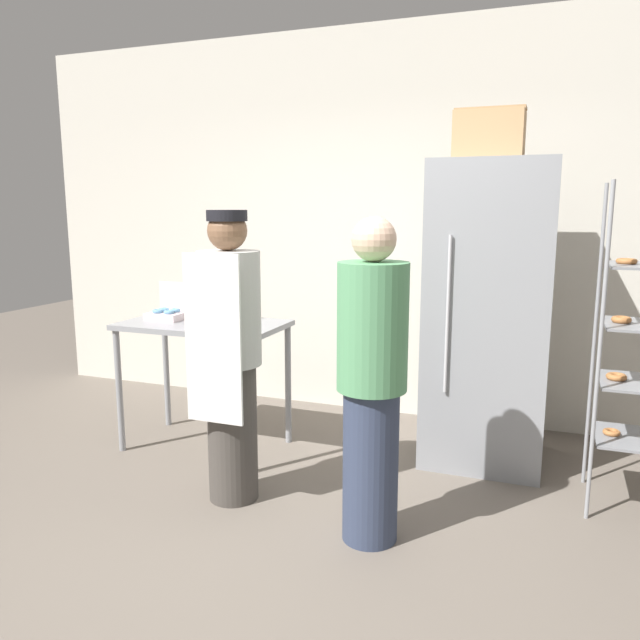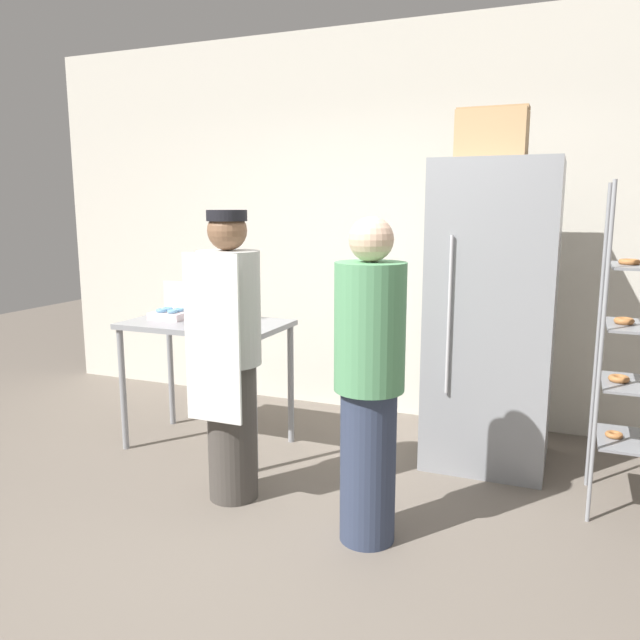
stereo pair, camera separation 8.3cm
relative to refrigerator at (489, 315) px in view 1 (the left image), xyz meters
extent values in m
plane|color=#6B6056|center=(-0.86, -1.65, -0.98)|extent=(14.00, 14.00, 0.00)
cube|color=silver|center=(-0.86, 0.77, 0.54)|extent=(6.40, 0.12, 3.04)
cube|color=gray|center=(0.00, 0.01, 0.00)|extent=(0.76, 0.72, 1.96)
cube|color=gray|center=(0.00, -0.34, 0.02)|extent=(0.70, 0.02, 1.60)
cylinder|color=silver|center=(-0.21, -0.37, 0.05)|extent=(0.02, 0.02, 0.96)
cylinder|color=#93969B|center=(0.63, -0.65, -0.08)|extent=(0.02, 0.02, 1.80)
cylinder|color=#93969B|center=(0.63, -0.17, -0.08)|extent=(0.02, 0.02, 1.80)
torus|color=#AD6B38|center=(0.74, -0.41, -0.56)|extent=(0.09, 0.09, 0.03)
torus|color=#AD6B38|center=(0.74, -0.41, -0.23)|extent=(0.11, 0.11, 0.03)
torus|color=#AD6B38|center=(0.74, -0.41, 0.09)|extent=(0.10, 0.10, 0.03)
torus|color=#AD6B38|center=(0.74, -0.41, 0.41)|extent=(0.11, 0.11, 0.03)
cube|color=gray|center=(-1.85, -0.48, -0.10)|extent=(1.10, 0.63, 0.04)
cylinder|color=gray|center=(-2.36, -0.76, -0.55)|extent=(0.04, 0.04, 0.86)
cylinder|color=gray|center=(-1.34, -0.76, -0.55)|extent=(0.04, 0.04, 0.86)
cylinder|color=gray|center=(-2.36, -0.20, -0.55)|extent=(0.04, 0.04, 0.86)
cylinder|color=gray|center=(-1.34, -0.20, -0.55)|extent=(0.04, 0.04, 0.86)
cube|color=silver|center=(-2.15, -0.47, -0.06)|extent=(0.25, 0.20, 0.05)
cube|color=silver|center=(-2.15, -0.37, 0.07)|extent=(0.24, 0.01, 0.20)
torus|color=#669EC6|center=(-2.19, -0.51, -0.02)|extent=(0.07, 0.07, 0.02)
torus|color=#669EC6|center=(-2.10, -0.51, -0.02)|extent=(0.07, 0.07, 0.02)
torus|color=#669EC6|center=(-2.19, -0.43, -0.02)|extent=(0.07, 0.07, 0.02)
torus|color=#669EC6|center=(-2.10, -0.43, -0.02)|extent=(0.07, 0.07, 0.02)
cylinder|color=#99999E|center=(-1.76, -0.42, -0.04)|extent=(0.14, 0.14, 0.10)
cylinder|color=#B2BCC1|center=(-1.76, -0.42, 0.11)|extent=(0.11, 0.11, 0.19)
cylinder|color=black|center=(-1.76, -0.42, 0.21)|extent=(0.11, 0.11, 0.02)
cube|color=tan|center=(-0.05, -0.06, 1.12)|extent=(0.41, 0.27, 0.29)
cube|color=#A58057|center=(-0.05, -0.06, 1.27)|extent=(0.42, 0.14, 0.02)
cylinder|color=#47423D|center=(-1.29, -1.11, -0.58)|extent=(0.28, 0.28, 0.80)
cylinder|color=beige|center=(-1.29, -1.11, 0.14)|extent=(0.35, 0.35, 0.63)
sphere|color=brown|center=(-1.29, -1.11, 0.56)|extent=(0.22, 0.22, 0.22)
cube|color=white|center=(-1.29, -1.30, 0.00)|extent=(0.33, 0.02, 0.91)
cylinder|color=black|center=(-1.29, -1.11, 0.65)|extent=(0.22, 0.22, 0.06)
cylinder|color=#333D56|center=(-0.42, -1.27, -0.58)|extent=(0.28, 0.28, 0.79)
cylinder|color=#569966|center=(-0.42, -1.27, 0.12)|extent=(0.35, 0.35, 0.62)
sphere|color=beige|center=(-0.42, -1.27, 0.54)|extent=(0.21, 0.21, 0.21)
camera|label=1|loc=(0.38, -4.11, 0.69)|focal=35.00mm
camera|label=2|loc=(0.46, -4.08, 0.69)|focal=35.00mm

